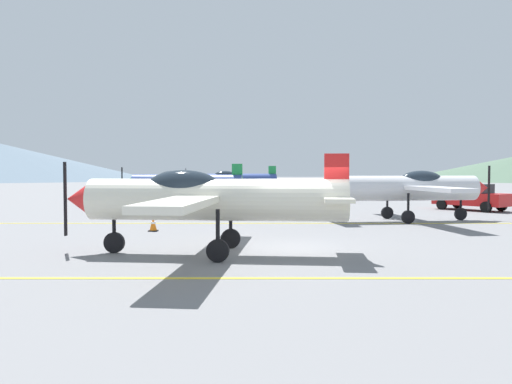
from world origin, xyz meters
name	(u,v)px	position (x,y,z in m)	size (l,w,h in m)	color
ground_plane	(301,253)	(0.00, 0.00, 0.00)	(400.00, 400.00, 0.00)	slate
apron_line_near	(315,278)	(0.00, -3.54, 0.01)	(80.00, 0.16, 0.01)	yellow
apron_line_far	(285,223)	(0.00, 8.18, 0.01)	(80.00, 0.16, 0.01)	yellow
airplane_near	(206,198)	(-2.74, -0.32, 1.62)	(8.38, 9.63, 2.88)	silver
airplane_mid	(408,187)	(5.99, 9.34, 1.62)	(8.41, 9.64, 2.88)	silver
airplane_far	(183,183)	(-6.20, 18.53, 1.62)	(8.40, 9.64, 2.88)	#33478C
airplane_back	(233,180)	(-3.46, 30.68, 1.62)	(8.41, 9.63, 2.88)	#33478C
car_sedan	(471,197)	(11.84, 15.92, 0.84)	(4.04, 4.51, 1.62)	red
traffic_cone_front	(153,224)	(-5.41, 5.23, 0.29)	(0.36, 0.36, 0.59)	black
hill_left	(1,162)	(-71.12, 121.76, 4.96)	(82.26, 82.26, 9.93)	slate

